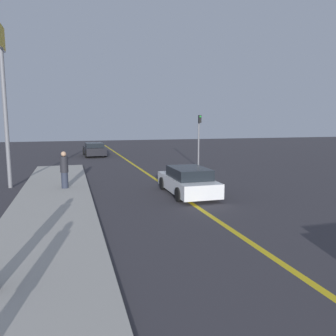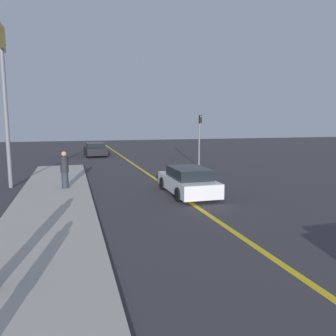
% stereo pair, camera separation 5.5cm
% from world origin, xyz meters
% --- Properties ---
extents(road_center_line, '(0.20, 60.00, 0.01)m').
position_xyz_m(road_center_line, '(0.00, 18.00, 0.00)').
color(road_center_line, gold).
rests_on(road_center_line, ground_plane).
extents(sidewalk_left, '(3.12, 26.11, 0.12)m').
position_xyz_m(sidewalk_left, '(-5.42, 13.06, 0.06)').
color(sidewalk_left, '#ADA89E').
rests_on(sidewalk_left, ground_plane).
extents(car_ahead_center, '(1.88, 4.20, 1.25)m').
position_xyz_m(car_ahead_center, '(0.43, 14.95, 0.61)').
color(car_ahead_center, silver).
rests_on(car_ahead_center, ground_plane).
extents(car_far_distant, '(2.06, 4.48, 1.29)m').
position_xyz_m(car_far_distant, '(-2.45, 33.47, 0.64)').
color(car_far_distant, black).
rests_on(car_far_distant, ground_plane).
extents(pedestrian_far_standing, '(0.38, 0.38, 1.78)m').
position_xyz_m(pedestrian_far_standing, '(-4.98, 17.43, 1.01)').
color(pedestrian_far_standing, '#282D3D').
rests_on(pedestrian_far_standing, sidewalk_left).
extents(traffic_light, '(0.18, 0.40, 3.77)m').
position_xyz_m(traffic_light, '(4.29, 23.21, 2.33)').
color(traffic_light, slate).
rests_on(traffic_light, ground_plane).
extents(roadside_sign, '(0.20, 1.92, 7.94)m').
position_xyz_m(roadside_sign, '(-7.64, 18.92, 5.81)').
color(roadside_sign, slate).
rests_on(roadside_sign, ground_plane).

